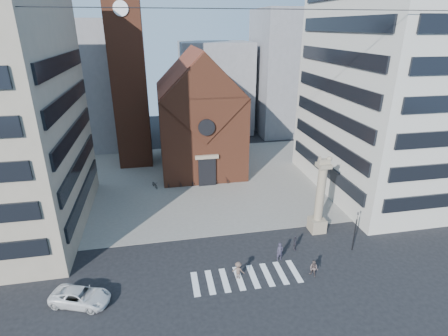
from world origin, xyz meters
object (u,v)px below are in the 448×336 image
at_px(lion_column, 319,203).
at_px(white_car, 81,297).
at_px(scooter_0, 155,184).
at_px(pedestrian_0, 280,252).
at_px(pedestrian_1, 314,269).
at_px(traffic_light, 355,230).
at_px(pedestrian_2, 295,243).

xyz_separation_m(lion_column, white_car, (-23.31, -6.50, -2.80)).
height_order(lion_column, scooter_0, lion_column).
height_order(pedestrian_0, pedestrian_1, pedestrian_0).
height_order(white_car, scooter_0, white_car).
distance_m(lion_column, scooter_0, 22.70).
bearing_deg(traffic_light, pedestrian_1, -151.85).
xyz_separation_m(white_car, pedestrian_1, (19.79, -0.45, 0.14)).
distance_m(traffic_light, pedestrian_2, 5.98).
bearing_deg(scooter_0, pedestrian_0, -78.63).
relative_size(traffic_light, pedestrian_0, 2.31).
distance_m(lion_column, white_car, 24.36).
bearing_deg(traffic_light, lion_column, 116.46).
bearing_deg(white_car, scooter_0, 3.60).
bearing_deg(white_car, pedestrian_1, -71.56).
bearing_deg(white_car, pedestrian_0, -62.68).
height_order(lion_column, pedestrian_0, lion_column).
xyz_separation_m(pedestrian_0, pedestrian_1, (2.19, -2.79, -0.13)).
bearing_deg(pedestrian_2, traffic_light, -90.44).
distance_m(pedestrian_1, scooter_0, 25.43).
bearing_deg(white_car, pedestrian_2, -59.83).
height_order(pedestrian_1, pedestrian_2, pedestrian_1).
bearing_deg(lion_column, pedestrian_1, -116.89).
bearing_deg(white_car, lion_column, -54.68).
bearing_deg(scooter_0, pedestrian_1, -77.75).
bearing_deg(scooter_0, pedestrian_2, -72.38).
bearing_deg(traffic_light, scooter_0, 136.20).
bearing_deg(pedestrian_1, scooter_0, 177.57).
height_order(traffic_light, pedestrian_1, traffic_light).
height_order(traffic_light, pedestrian_2, traffic_light).
height_order(pedestrian_2, scooter_0, pedestrian_2).
relative_size(lion_column, pedestrian_2, 5.57).
xyz_separation_m(pedestrian_1, scooter_0, (-13.73, 21.41, -0.27)).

